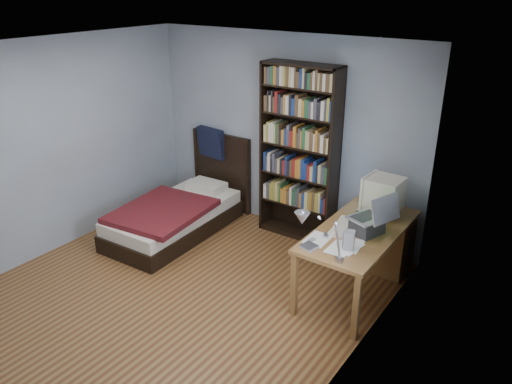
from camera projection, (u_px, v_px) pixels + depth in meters
room at (167, 187)px, 4.72m from camera, size 4.20×4.24×2.50m
desk at (374, 239)px, 5.51m from camera, size 0.75×1.57×0.73m
crt_monitor at (383, 194)px, 5.27m from camera, size 0.39×0.36×0.43m
laptop at (369, 223)px, 4.92m from camera, size 0.46×0.43×0.44m
desk_lamp at (309, 223)px, 4.05m from camera, size 0.24×0.54×0.64m
keyboard at (343, 227)px, 5.06m from camera, size 0.24×0.47×0.04m
speaker at (349, 241)px, 4.63m from camera, size 0.12×0.12×0.19m
soda_can at (359, 215)px, 5.24m from camera, size 0.06×0.06×0.11m
mouse at (368, 215)px, 5.31m from camera, size 0.06×0.11×0.04m
phone_silver at (326, 235)px, 4.91m from camera, size 0.07×0.10×0.02m
phone_grey at (311, 240)px, 4.82m from camera, size 0.06×0.09×0.02m
external_drive at (309, 247)px, 4.69m from camera, size 0.16×0.16×0.03m
bookshelf at (299, 154)px, 6.08m from camera, size 0.98×0.30×2.18m
bed at (179, 212)px, 6.51m from camera, size 1.10×2.01×1.16m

